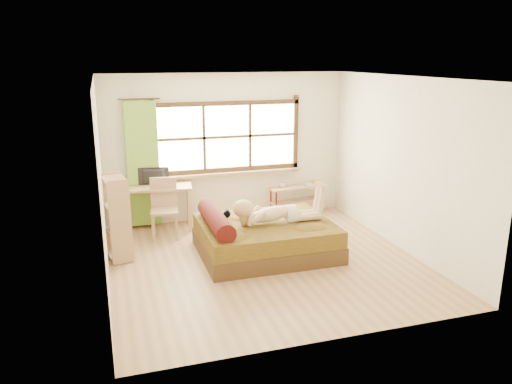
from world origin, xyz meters
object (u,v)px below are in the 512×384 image
object	(u,v)px
bed	(263,237)
bookshelf	(117,217)
woman	(277,203)
kitten	(219,217)
desk	(155,192)
chair	(164,204)
pipe_shelf	(297,193)

from	to	relation	value
bed	bookshelf	bearing A→B (deg)	167.20
woman	kitten	distance (m)	0.90
desk	chair	bearing A→B (deg)	-64.92
kitten	desk	distance (m)	1.73
desk	kitten	bearing A→B (deg)	-55.07
chair	pipe_shelf	size ratio (longest dim) A/B	0.88
kitten	chair	distance (m)	1.36
woman	kitten	size ratio (longest dim) A/B	4.67
woman	bookshelf	world-z (taller)	bookshelf
kitten	desk	size ratio (longest dim) A/B	0.23
desk	bookshelf	world-z (taller)	bookshelf
chair	bookshelf	world-z (taller)	bookshelf
woman	desk	distance (m)	2.37
chair	bed	bearing A→B (deg)	-35.78
kitten	chair	bearing A→B (deg)	119.98
kitten	pipe_shelf	distance (m)	2.57
woman	desk	world-z (taller)	woman
woman	desk	bearing A→B (deg)	134.58
woman	kitten	world-z (taller)	woman
bed	woman	bearing A→B (deg)	-13.97
chair	pipe_shelf	world-z (taller)	chair
woman	chair	distance (m)	2.06
bed	woman	world-z (taller)	woman
bookshelf	bed	bearing A→B (deg)	-23.28
pipe_shelf	bookshelf	size ratio (longest dim) A/B	0.89
bed	desk	size ratio (longest dim) A/B	1.51
desk	chair	world-z (taller)	chair
desk	chair	size ratio (longest dim) A/B	1.34
bed	bookshelf	size ratio (longest dim) A/B	1.60
bed	kitten	world-z (taller)	bed
bed	desk	bearing A→B (deg)	131.76
kitten	pipe_shelf	bearing A→B (deg)	40.59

